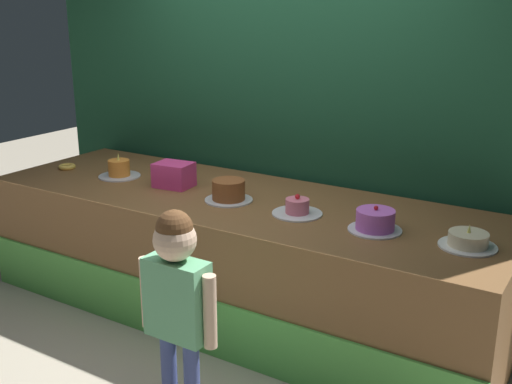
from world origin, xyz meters
name	(u,v)px	position (x,y,z in m)	size (l,w,h in m)	color
ground_plane	(187,345)	(0.00, 0.00, 0.00)	(12.00, 12.00, 0.00)	#ADA38E
stage_platform	(237,255)	(0.00, 0.57, 0.41)	(3.56, 1.17, 0.82)	brown
curtain_backdrop	(287,108)	(0.00, 1.25, 1.32)	(4.35, 0.08, 2.63)	#19472D
child_figure	(177,292)	(0.45, -0.62, 0.74)	(0.44, 0.20, 1.15)	#3F4C8C
pink_box	(174,175)	(-0.50, 0.54, 0.90)	(0.25, 0.20, 0.17)	#E43C8A
donut	(67,167)	(-1.51, 0.48, 0.83)	(0.13, 0.13, 0.03)	#F2BF4C
cake_far_left	(119,170)	(-1.01, 0.53, 0.87)	(0.30, 0.30, 0.18)	silver
cake_left	(229,191)	(0.00, 0.48, 0.88)	(0.31, 0.31, 0.14)	silver
cake_center	(297,208)	(0.50, 0.48, 0.85)	(0.31, 0.31, 0.13)	silver
cake_right	(375,221)	(1.01, 0.46, 0.87)	(0.30, 0.30, 0.15)	silver
cake_far_right	(468,240)	(1.51, 0.48, 0.85)	(0.30, 0.30, 0.13)	white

